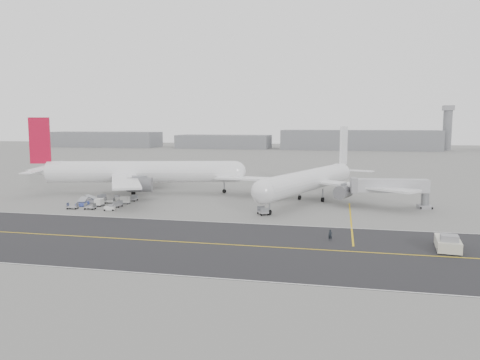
% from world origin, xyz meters
% --- Properties ---
extents(ground, '(700.00, 700.00, 0.00)m').
position_xyz_m(ground, '(0.00, 0.00, 0.00)').
color(ground, gray).
rests_on(ground, ground).
extents(taxiway, '(220.00, 59.00, 0.03)m').
position_xyz_m(taxiway, '(5.02, -17.98, 0.01)').
color(taxiway, '#2B2B2D').
rests_on(taxiway, ground).
extents(horizon_buildings, '(520.00, 28.00, 28.00)m').
position_xyz_m(horizon_buildings, '(30.00, 260.00, 0.00)').
color(horizon_buildings, gray).
rests_on(horizon_buildings, ground).
extents(control_tower, '(7.00, 7.00, 31.25)m').
position_xyz_m(control_tower, '(100.00, 265.00, 16.25)').
color(control_tower, gray).
rests_on(control_tower, ground).
extents(airliner_a, '(58.01, 56.72, 20.35)m').
position_xyz_m(airliner_a, '(-25.68, 28.97, 5.86)').
color(airliner_a, white).
rests_on(airliner_a, ground).
extents(airliner_b, '(48.96, 49.84, 17.96)m').
position_xyz_m(airliner_b, '(20.78, 26.51, 5.18)').
color(airliner_b, white).
rests_on(airliner_b, ground).
extents(pushback_tug, '(4.02, 9.18, 2.59)m').
position_xyz_m(pushback_tug, '(43.70, -13.99, 1.06)').
color(pushback_tug, beige).
rests_on(pushback_tug, ground).
extents(jet_bridge, '(17.92, 5.31, 6.70)m').
position_xyz_m(jet_bridge, '(38.77, 20.64, 4.67)').
color(jet_bridge, gray).
rests_on(jet_bridge, ground).
extents(gse_cluster, '(18.20, 21.37, 1.81)m').
position_xyz_m(gse_cluster, '(-25.56, 10.94, 0.00)').
color(gse_cluster, gray).
rests_on(gse_cluster, ground).
extents(stray_dolly, '(2.82, 3.21, 1.69)m').
position_xyz_m(stray_dolly, '(12.31, 6.90, 0.00)').
color(stray_dolly, silver).
rests_on(stray_dolly, ground).
extents(ground_crew_a, '(0.69, 0.48, 1.81)m').
position_xyz_m(ground_crew_a, '(26.44, -12.10, 0.90)').
color(ground_crew_a, black).
rests_on(ground_crew_a, ground).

